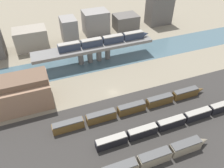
# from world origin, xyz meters

# --- Properties ---
(ground_plane) EXTENTS (400.00, 400.00, 0.00)m
(ground_plane) POSITION_xyz_m (0.00, 0.00, 0.00)
(ground_plane) COLOR gray
(railbed_yard) EXTENTS (280.00, 42.00, 0.01)m
(railbed_yard) POSITION_xyz_m (0.00, -24.00, 0.00)
(railbed_yard) COLOR #33302D
(railbed_yard) RESTS_ON ground
(river_water) EXTENTS (320.00, 19.14, 0.01)m
(river_water) POSITION_xyz_m (0.00, 26.83, 0.00)
(river_water) COLOR #47606B
(river_water) RESTS_ON ground
(bridge) EXTENTS (60.81, 9.17, 8.93)m
(bridge) POSITION_xyz_m (-0.00, 26.83, 7.28)
(bridge) COLOR slate
(bridge) RESTS_ON ground
(train_on_bridge) EXTENTS (47.83, 3.19, 3.70)m
(train_on_bridge) POSITION_xyz_m (5.99, 26.83, 10.74)
(train_on_bridge) COLOR #2D384C
(train_on_bridge) RESTS_ON bridge
(train_yard_near) EXTENTS (48.28, 3.16, 4.16)m
(train_yard_near) POSITION_xyz_m (-4.47, -35.37, 2.04)
(train_yard_near) COLOR gray
(train_yard_near) RESTS_ON ground
(train_yard_mid) EXTENTS (60.35, 2.61, 3.62)m
(train_yard_mid) POSITION_xyz_m (13.89, -24.93, 1.77)
(train_yard_mid) COLOR black
(train_yard_mid) RESTS_ON ground
(train_yard_far) EXTENTS (64.52, 2.78, 3.69)m
(train_yard_far) POSITION_xyz_m (3.88, -13.15, 1.81)
(train_yard_far) COLOR brown
(train_yard_far) RESTS_ON ground
(warehouse_building) EXTENTS (25.12, 13.82, 13.13)m
(warehouse_building) POSITION_xyz_m (-37.54, 5.94, 6.24)
(warehouse_building) COLOR #937056
(warehouse_building) RESTS_ON ground
(city_block_center) EXTENTS (17.50, 11.37, 11.59)m
(city_block_center) POSITION_xyz_m (-28.67, 52.34, 5.79)
(city_block_center) COLOR gray
(city_block_center) RESTS_ON ground
(city_block_right) EXTENTS (8.56, 11.48, 14.38)m
(city_block_right) POSITION_xyz_m (-7.11, 52.50, 7.19)
(city_block_right) COLOR gray
(city_block_right) RESTS_ON ground
(city_block_far_right) EXTENTS (15.23, 11.60, 14.00)m
(city_block_far_right) POSITION_xyz_m (10.88, 58.76, 7.00)
(city_block_far_right) COLOR gray
(city_block_far_right) RESTS_ON ground
(city_block_tall) EXTENTS (14.91, 11.71, 9.37)m
(city_block_tall) POSITION_xyz_m (30.70, 57.33, 4.69)
(city_block_tall) COLOR #605B56
(city_block_tall) RESTS_ON ground
(city_block_low) EXTENTS (16.23, 9.84, 21.58)m
(city_block_low) POSITION_xyz_m (55.04, 57.53, 10.79)
(city_block_low) COLOR #605B56
(city_block_low) RESTS_ON ground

